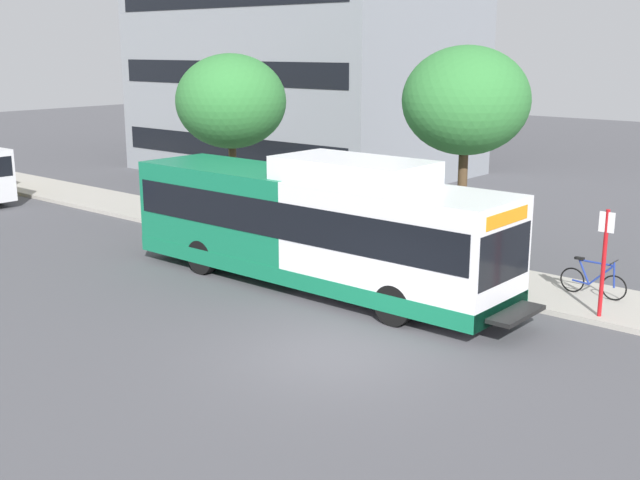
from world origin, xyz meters
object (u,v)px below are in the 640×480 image
bicycle_parked (593,280)px  street_tree_near_stop (466,101)px  street_tree_mid_block (231,102)px  bus_stop_sign_pole (604,255)px  transit_bus (313,226)px

bicycle_parked → street_tree_near_stop: size_ratio=0.28×
bicycle_parked → street_tree_mid_block: bearing=88.6°
bus_stop_sign_pole → street_tree_near_stop: size_ratio=0.41×
bicycle_parked → street_tree_mid_block: size_ratio=0.29×
transit_bus → street_tree_mid_block: size_ratio=2.02×
transit_bus → bicycle_parked: size_ratio=6.96×
transit_bus → bicycle_parked: bearing=-59.8°
street_tree_near_stop → street_tree_mid_block: bearing=92.8°
transit_bus → bus_stop_sign_pole: (2.27, -7.10, -0.05)m
bus_stop_sign_pole → street_tree_near_stop: street_tree_near_stop is taller
bus_stop_sign_pole → street_tree_near_stop: 6.50m
bus_stop_sign_pole → bicycle_parked: bus_stop_sign_pole is taller
transit_bus → bicycle_parked: 7.43m
transit_bus → bus_stop_sign_pole: bearing=-72.2°
transit_bus → street_tree_near_stop: size_ratio=1.93×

